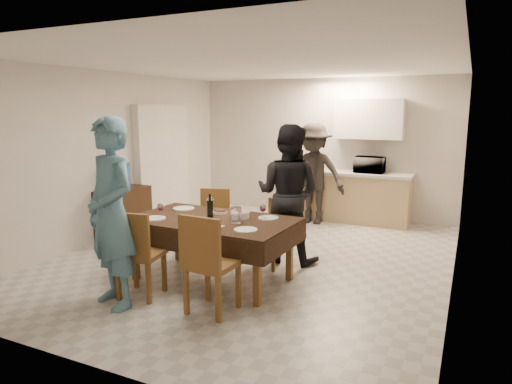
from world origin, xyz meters
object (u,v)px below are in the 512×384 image
savoury_tart (202,225)px  person_kitchen (313,174)px  wine_bottle (210,205)px  person_far (288,194)px  microwave (370,165)px  console (124,214)px  water_jug (122,176)px  person_near (111,213)px  water_pitcher (236,215)px  dining_table (212,222)px

savoury_tart → person_kitchen: 3.57m
person_kitchen → wine_bottle: bearing=-94.5°
savoury_tart → person_kitchen: person_kitchen is taller
person_far → microwave: bearing=-101.4°
console → wine_bottle: 2.34m
water_jug → person_near: 2.55m
wine_bottle → savoury_tart: (0.15, -0.43, -0.12)m
wine_bottle → console: bearing=157.6°
water_pitcher → person_kitchen: size_ratio=0.10×
console → water_jug: size_ratio=2.16×
water_jug → person_near: size_ratio=0.21×
wine_bottle → water_jug: bearing=157.6°
person_near → console: bearing=149.5°
dining_table → console: size_ratio=2.25×
water_pitcher → console: bearing=158.9°
dining_table → water_pitcher: (0.35, -0.05, 0.13)m
console → person_far: (2.71, 0.13, 0.52)m
person_kitchen → water_pitcher: bearing=-87.3°
dining_table → microwave: 3.81m
microwave → wine_bottle: bearing=72.3°
person_kitchen → console: bearing=-136.2°
wine_bottle → savoury_tart: bearing=-70.8°
water_pitcher → savoury_tart: 0.42m
water_jug → savoury_tart: water_jug is taller
console → microwave: (3.25, 2.71, 0.65)m
person_near → person_kitchen: bearing=100.3°
water_jug → water_pitcher: bearing=-21.1°
dining_table → savoury_tart: savoury_tart is taller
wine_bottle → person_near: person_near is taller
microwave → person_far: 2.64m
console → person_kitchen: (2.36, 2.26, 0.49)m
savoury_tart → person_kitchen: bearing=88.5°
person_near → person_far: 2.37m
wine_bottle → water_pitcher: (0.40, -0.10, -0.05)m
console → wine_bottle: (2.11, -0.87, 0.49)m
water_jug → person_kitchen: size_ratio=0.23×
console → water_pitcher: 2.73m
water_jug → person_far: size_ratio=0.22×
wine_bottle → person_near: 1.21m
dining_table → person_near: (-0.55, -1.05, 0.26)m
water_jug → wine_bottle: size_ratio=1.39×
microwave → water_jug: bearing=39.8°
savoury_tart → dining_table: bearing=104.7°
console → water_jug: 0.61m
dining_table → person_near: 1.21m
water_jug → savoury_tart: (2.26, -1.30, -0.23)m
microwave → person_kitchen: size_ratio=0.29×
water_pitcher → person_far: size_ratio=0.10×
water_jug → wine_bottle: bearing=-22.4°
wine_bottle → microwave: 3.76m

